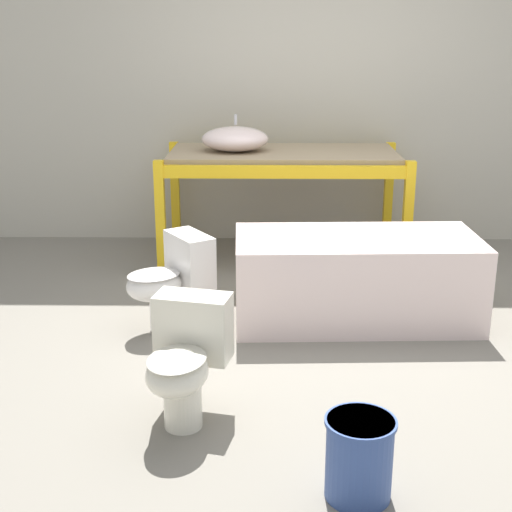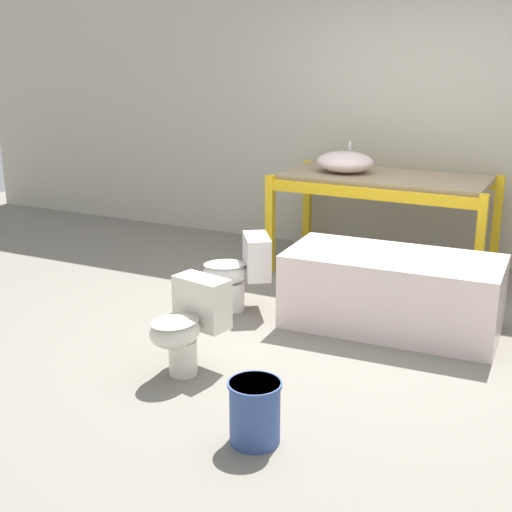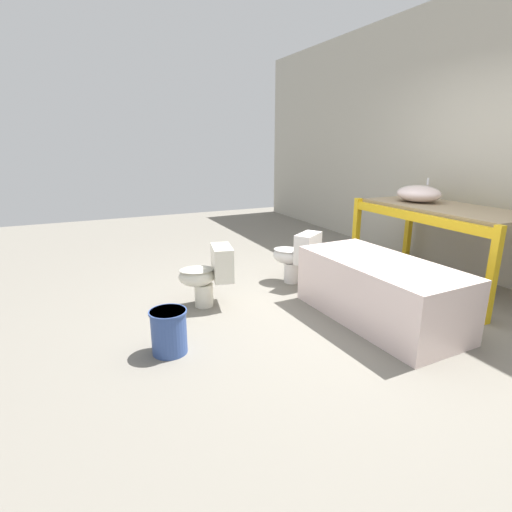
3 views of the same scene
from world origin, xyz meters
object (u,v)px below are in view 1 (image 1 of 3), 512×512
at_px(sink_basin, 235,139).
at_px(toilet_near, 185,357).
at_px(bathtub_main, 356,272).
at_px(bucket_white, 359,456).
at_px(toilet_far, 171,278).

relative_size(sink_basin, toilet_near, 0.87).
bearing_deg(sink_basin, bathtub_main, -56.36).
relative_size(toilet_near, bucket_white, 1.73).
relative_size(sink_basin, bathtub_main, 0.33).
bearing_deg(toilet_near, toilet_far, 113.12).
xyz_separation_m(toilet_near, bucket_white, (0.75, -0.57, -0.15)).
bearing_deg(toilet_near, bucket_white, -24.85).
bearing_deg(toilet_far, sink_basin, 132.63).
bearing_deg(bathtub_main, sink_basin, 121.34).
bearing_deg(sink_basin, toilet_far, -103.64).
bearing_deg(toilet_near, sink_basin, 99.39).
bearing_deg(toilet_far, bucket_white, -3.95).
relative_size(sink_basin, toilet_far, 0.86).
bearing_deg(bathtub_main, toilet_near, -128.86).
bearing_deg(bucket_white, toilet_far, 119.78).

